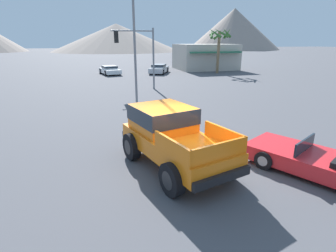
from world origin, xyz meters
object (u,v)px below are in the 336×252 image
(red_convertible_car, at_px, (319,162))
(parked_car_white, at_px, (110,70))
(traffic_light_main, at_px, (137,47))
(street_lamp_post, at_px, (134,20))
(parked_car_silver, at_px, (159,69))
(palm_tree_tall, at_px, (219,38))
(orange_pickup_truck, at_px, (171,133))

(red_convertible_car, xyz_separation_m, parked_car_white, (-4.85, 28.64, 0.14))
(traffic_light_main, distance_m, street_lamp_post, 7.28)
(red_convertible_car, relative_size, parked_car_silver, 0.99)
(red_convertible_car, height_order, traffic_light_main, traffic_light_main)
(palm_tree_tall, bearing_deg, red_convertible_car, -108.90)
(parked_car_silver, distance_m, parked_car_white, 6.34)
(parked_car_silver, bearing_deg, street_lamp_post, -81.37)
(parked_car_white, distance_m, street_lamp_post, 19.39)
(traffic_light_main, bearing_deg, palm_tree_tall, -142.17)
(parked_car_silver, bearing_deg, orange_pickup_truck, -76.42)
(orange_pickup_truck, height_order, palm_tree_tall, palm_tree_tall)
(parked_car_white, xyz_separation_m, traffic_light_main, (1.74, -11.81, 3.03))
(parked_car_silver, height_order, traffic_light_main, traffic_light_main)
(orange_pickup_truck, distance_m, palm_tree_tall, 27.79)
(parked_car_silver, height_order, parked_car_white, parked_car_silver)
(parked_car_silver, relative_size, palm_tree_tall, 0.84)
(orange_pickup_truck, xyz_separation_m, traffic_light_main, (1.22, 14.80, 2.48))
(parked_car_white, relative_size, street_lamp_post, 0.50)
(red_convertible_car, distance_m, traffic_light_main, 17.40)
(street_lamp_post, bearing_deg, traffic_light_main, 80.35)
(red_convertible_car, xyz_separation_m, traffic_light_main, (-3.11, 16.82, 3.17))
(traffic_light_main, relative_size, street_lamp_post, 0.58)
(orange_pickup_truck, xyz_separation_m, palm_tree_tall, (13.31, 24.18, 3.26))
(orange_pickup_truck, bearing_deg, street_lamp_post, 73.92)
(parked_car_white, bearing_deg, street_lamp_post, 79.32)
(palm_tree_tall, bearing_deg, street_lamp_post, -129.01)
(parked_car_silver, distance_m, palm_tree_tall, 8.61)
(orange_pickup_truck, relative_size, parked_car_silver, 1.04)
(orange_pickup_truck, height_order, parked_car_white, orange_pickup_truck)
(red_convertible_car, relative_size, palm_tree_tall, 0.83)
(red_convertible_car, distance_m, parked_car_silver, 28.18)
(traffic_light_main, height_order, palm_tree_tall, palm_tree_tall)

